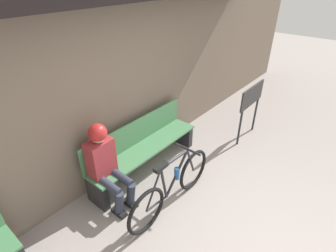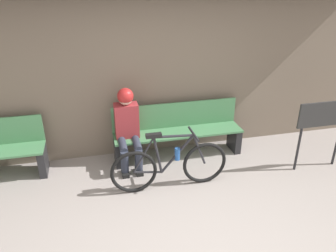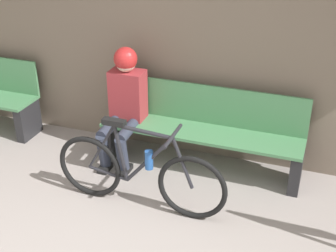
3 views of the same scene
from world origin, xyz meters
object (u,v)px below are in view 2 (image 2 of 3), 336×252
at_px(signboard, 323,120).
at_px(park_bench_near, 177,132).
at_px(bicycle, 170,165).
at_px(person_seated, 127,123).

bearing_deg(signboard, park_bench_near, 156.07).
bearing_deg(signboard, bicycle, 179.85).
bearing_deg(park_bench_near, person_seated, -171.93).
bearing_deg(bicycle, person_seated, 122.25).
relative_size(person_seated, signboard, 1.14).
bearing_deg(person_seated, signboard, -15.26).
distance_m(park_bench_near, signboard, 2.09).
height_order(bicycle, signboard, signboard).
height_order(person_seated, signboard, person_seated).
relative_size(park_bench_near, person_seated, 1.68).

